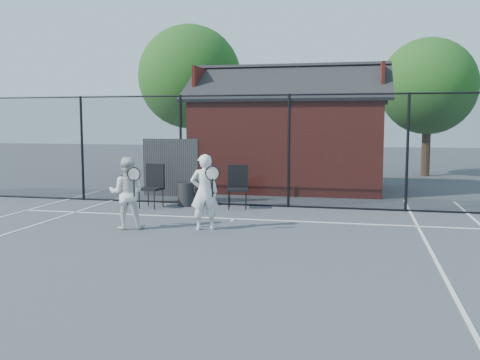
% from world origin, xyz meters
% --- Properties ---
extents(ground, '(80.00, 80.00, 0.00)m').
position_xyz_m(ground, '(0.00, 0.00, 0.00)').
color(ground, '#464950').
rests_on(ground, ground).
extents(court_lines, '(11.02, 18.00, 0.01)m').
position_xyz_m(court_lines, '(0.00, -1.32, 0.01)').
color(court_lines, silver).
rests_on(court_lines, ground).
extents(fence, '(22.04, 3.00, 3.00)m').
position_xyz_m(fence, '(-0.30, 5.00, 1.45)').
color(fence, black).
rests_on(fence, ground).
extents(clubhouse, '(6.50, 4.36, 4.19)m').
position_xyz_m(clubhouse, '(0.50, 9.00, 1.61)').
color(clubhouse, maroon).
rests_on(clubhouse, ground).
extents(tree_left, '(4.48, 4.48, 6.44)m').
position_xyz_m(tree_left, '(-4.50, 13.50, 4.19)').
color(tree_left, '#361D15').
rests_on(tree_left, ground).
extents(tree_right, '(3.97, 3.97, 5.70)m').
position_xyz_m(tree_right, '(5.50, 14.50, 3.71)').
color(tree_right, '#361D15').
rests_on(tree_right, ground).
extents(player_front, '(0.77, 0.63, 1.60)m').
position_xyz_m(player_front, '(-0.33, 1.66, 0.80)').
color(player_front, white).
rests_on(player_front, ground).
extents(player_back, '(0.90, 0.77, 1.53)m').
position_xyz_m(player_back, '(-1.97, 1.40, 0.77)').
color(player_back, white).
rests_on(player_back, ground).
extents(chair_left, '(0.62, 0.64, 1.13)m').
position_xyz_m(chair_left, '(-2.53, 4.10, 0.56)').
color(chair_left, black).
rests_on(chair_left, ground).
extents(chair_right, '(0.63, 0.65, 1.11)m').
position_xyz_m(chair_right, '(-0.27, 4.49, 0.55)').
color(chair_right, black).
rests_on(chair_right, ground).
extents(waste_bin, '(0.48, 0.48, 0.64)m').
position_xyz_m(waste_bin, '(-1.72, 4.60, 0.32)').
color(waste_bin, '#252525').
rests_on(waste_bin, ground).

